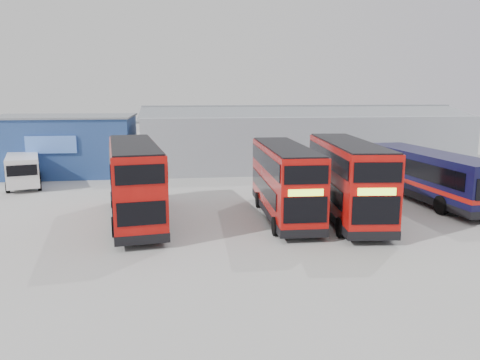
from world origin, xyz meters
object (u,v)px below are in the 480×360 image
Objects in this scene: single_decker_blue at (429,177)px; panel_van at (23,170)px; office_block at (64,144)px; double_decker_left at (135,183)px; double_decker_right at (347,181)px; maintenance_shed at (300,139)px; double_decker_centre at (285,182)px.

single_decker_blue reaches higher than panel_van.
double_decker_left is at bearing -65.52° from office_block.
office_block is 18.75m from double_decker_left.
double_decker_right reaches higher than panel_van.
double_decker_left is 14.39m from panel_van.
maintenance_shed is at bearing -78.99° from single_decker_blue.
office_block is 30.22m from single_decker_blue.
double_decker_centre is 1.68× the size of panel_van.
double_decker_left reaches higher than single_decker_blue.
double_decker_left is 1.01× the size of double_decker_right.
maintenance_shed reaches higher than panel_van.
double_decker_right is at bearing -45.06° from panel_van.
single_decker_blue is 29.38m from panel_van.
double_decker_left is 11.96m from double_decker_right.
maintenance_shed reaches higher than office_block.
double_decker_right is at bearing -42.11° from office_block.
double_decker_centre is (16.20, -17.22, -0.50)m from office_block.
maintenance_shed is at bearing 2.67° from panel_van.
maintenance_shed is 5.14× the size of panel_van.
maintenance_shed is 16.95m from single_decker_blue.
office_block is at bearing -174.79° from maintenance_shed.
double_decker_right is at bearing 167.94° from double_decker_left.
maintenance_shed is at bearing -135.20° from double_decker_left.
office_block is at bearing 143.08° from double_decker_right.
double_decker_centre is at bearing -46.75° from office_block.
double_decker_centre is at bearing 170.44° from double_decker_left.
double_decker_right is (19.70, -17.81, -0.38)m from office_block.
maintenance_shed reaches higher than double_decker_right.
maintenance_shed is 2.49× the size of single_decker_blue.
double_decker_right reaches higher than double_decker_centre.
maintenance_shed is at bearing 5.21° from office_block.
office_block is at bearing 58.90° from panel_van.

